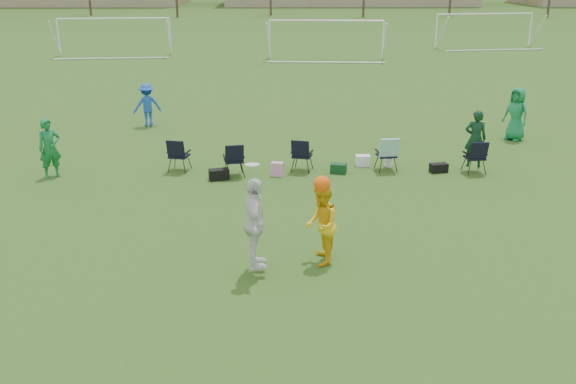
{
  "coord_description": "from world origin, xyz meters",
  "views": [
    {
      "loc": [
        0.96,
        -9.97,
        5.63
      ],
      "look_at": [
        1.13,
        2.48,
        1.25
      ],
      "focal_mm": 40.0,
      "sensor_mm": 36.0,
      "label": 1
    }
  ],
  "objects_px": {
    "goal_right": "(485,21)",
    "fielder_blue": "(147,105)",
    "fielder_green_near": "(50,148)",
    "center_contest": "(289,224)",
    "fielder_green_far": "(516,114)",
    "goal_mid": "(326,28)",
    "goal_left": "(114,26)"
  },
  "relations": [
    {
      "from": "fielder_green_far",
      "to": "goal_mid",
      "type": "distance_m",
      "value": 21.27
    },
    {
      "from": "goal_left",
      "to": "goal_mid",
      "type": "height_order",
      "value": "same"
    },
    {
      "from": "fielder_blue",
      "to": "goal_right",
      "type": "height_order",
      "value": "goal_right"
    },
    {
      "from": "fielder_green_far",
      "to": "goal_right",
      "type": "height_order",
      "value": "goal_right"
    },
    {
      "from": "center_contest",
      "to": "fielder_green_near",
      "type": "bearing_deg",
      "value": 138.03
    },
    {
      "from": "center_contest",
      "to": "goal_mid",
      "type": "relative_size",
      "value": 0.31
    },
    {
      "from": "fielder_blue",
      "to": "fielder_green_far",
      "type": "relative_size",
      "value": 0.88
    },
    {
      "from": "goal_mid",
      "to": "goal_right",
      "type": "relative_size",
      "value": 1.01
    },
    {
      "from": "goal_right",
      "to": "fielder_blue",
      "type": "bearing_deg",
      "value": -137.24
    },
    {
      "from": "fielder_blue",
      "to": "center_contest",
      "type": "relative_size",
      "value": 0.7
    },
    {
      "from": "center_contest",
      "to": "goal_mid",
      "type": "distance_m",
      "value": 30.67
    },
    {
      "from": "fielder_green_near",
      "to": "fielder_blue",
      "type": "bearing_deg",
      "value": 41.81
    },
    {
      "from": "fielder_green_near",
      "to": "goal_right",
      "type": "xyz_separation_m",
      "value": [
        21.47,
        30.57,
        1.08
      ]
    },
    {
      "from": "goal_mid",
      "to": "fielder_green_near",
      "type": "bearing_deg",
      "value": -107.07
    },
    {
      "from": "fielder_green_near",
      "to": "center_contest",
      "type": "distance_m",
      "value": 8.89
    },
    {
      "from": "fielder_blue",
      "to": "goal_left",
      "type": "relative_size",
      "value": 0.22
    },
    {
      "from": "goal_left",
      "to": "fielder_blue",
      "type": "bearing_deg",
      "value": -78.47
    },
    {
      "from": "goal_left",
      "to": "fielder_green_near",
      "type": "bearing_deg",
      "value": -85.32
    },
    {
      "from": "goal_left",
      "to": "goal_right",
      "type": "relative_size",
      "value": 1.01
    },
    {
      "from": "fielder_blue",
      "to": "goal_mid",
      "type": "distance_m",
      "value": 20.09
    },
    {
      "from": "goal_left",
      "to": "fielder_green_far",
      "type": "bearing_deg",
      "value": -54.95
    },
    {
      "from": "fielder_blue",
      "to": "goal_left",
      "type": "bearing_deg",
      "value": -97.91
    },
    {
      "from": "center_contest",
      "to": "goal_right",
      "type": "distance_m",
      "value": 39.44
    },
    {
      "from": "fielder_blue",
      "to": "fielder_green_far",
      "type": "height_order",
      "value": "fielder_green_far"
    },
    {
      "from": "fielder_green_near",
      "to": "goal_mid",
      "type": "bearing_deg",
      "value": 34.69
    },
    {
      "from": "fielder_green_near",
      "to": "goal_mid",
      "type": "height_order",
      "value": "goal_mid"
    },
    {
      "from": "center_contest",
      "to": "goal_right",
      "type": "xyz_separation_m",
      "value": [
        14.86,
        36.52,
        0.97
      ]
    },
    {
      "from": "goal_right",
      "to": "goal_left",
      "type": "bearing_deg",
      "value": -179.25
    },
    {
      "from": "fielder_green_near",
      "to": "fielder_blue",
      "type": "height_order",
      "value": "fielder_green_near"
    },
    {
      "from": "fielder_green_near",
      "to": "fielder_green_far",
      "type": "xyz_separation_m",
      "value": [
        14.5,
        3.93,
        0.07
      ]
    },
    {
      "from": "fielder_green_near",
      "to": "goal_mid",
      "type": "relative_size",
      "value": 0.23
    },
    {
      "from": "fielder_green_far",
      "to": "goal_mid",
      "type": "height_order",
      "value": "goal_mid"
    }
  ]
}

